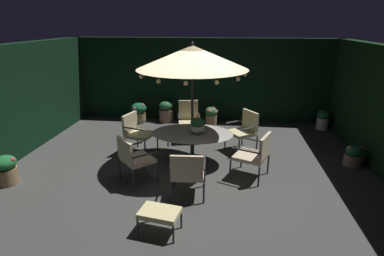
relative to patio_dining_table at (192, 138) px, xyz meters
The scene contains 19 objects.
ground_plane 0.68m from the patio_dining_table, 101.02° to the right, with size 8.52×7.67×0.02m, color #3A3C38.
hedge_backdrop_rear 3.46m from the patio_dining_table, 90.99° to the left, with size 8.52×0.30×2.59m, color black.
hedge_backdrop_left 4.24m from the patio_dining_table, behind, with size 0.30×7.67×2.59m, color black.
patio_dining_table is the anchor object (origin of this frame).
patio_umbrella 1.77m from the patio_dining_table, 101.62° to the right, with size 2.32×2.32×2.68m.
centerpiece_planter 0.37m from the patio_dining_table, 25.97° to the right, with size 0.32×0.32×0.39m.
patio_chair_north 1.46m from the patio_dining_table, 163.49° to the left, with size 0.76×0.76×0.97m.
patio_chair_northeast 1.46m from the patio_dining_table, 136.16° to the right, with size 0.85×0.85×0.94m.
patio_chair_east 1.46m from the patio_dining_table, 86.71° to the right, with size 0.67×0.65×0.91m.
patio_chair_southeast 1.46m from the patio_dining_table, 23.00° to the right, with size 0.83×0.84×0.96m.
patio_chair_south 1.46m from the patio_dining_table, 35.06° to the left, with size 0.80×0.81×1.00m.
patio_chair_southwest 1.47m from the patio_dining_table, 100.44° to the left, with size 0.68×0.71×1.05m.
ottoman_footrest 2.51m from the patio_dining_table, 94.75° to the right, with size 0.65×0.49×0.38m.
potted_plant_left_near 3.16m from the patio_dining_table, 112.02° to the left, with size 0.45×0.44×0.68m.
potted_plant_left_far 4.51m from the patio_dining_table, 37.16° to the left, with size 0.34×0.34×0.57m.
potted_plant_right_near 3.60m from the patio_dining_table, ahead, with size 0.38×0.38×0.48m.
potted_plant_back_left 3.79m from the patio_dining_table, 158.52° to the right, with size 0.43×0.42×0.60m.
potted_plant_front_corner 2.77m from the patio_dining_table, 84.29° to the left, with size 0.39×0.38×0.57m.
potted_plant_back_center 3.37m from the patio_dining_table, 126.78° to the left, with size 0.48×0.48×0.64m.
Camera 1 is at (0.79, -6.00, 3.05)m, focal length 28.55 mm.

